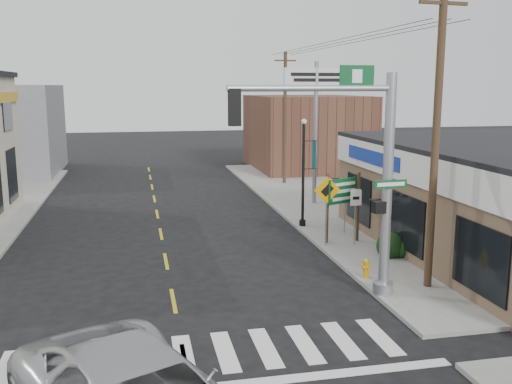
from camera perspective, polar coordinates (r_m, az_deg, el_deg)
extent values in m
plane|color=black|center=(13.87, -7.10, -16.64)|extent=(140.00, 140.00, 0.00)
cube|color=gray|center=(27.91, 9.21, -2.55)|extent=(6.00, 38.00, 0.13)
cube|color=gold|center=(21.30, -8.99, -6.84)|extent=(0.12, 56.00, 0.01)
cube|color=silver|center=(14.23, -7.25, -15.89)|extent=(11.00, 2.20, 0.01)
cube|color=brown|center=(44.39, 5.02, 5.95)|extent=(8.00, 10.00, 5.60)
cylinder|color=#94959D|center=(17.17, 12.99, 0.53)|extent=(0.31, 0.31, 6.57)
cylinder|color=#94959D|center=(16.05, 5.46, 10.30)|extent=(4.82, 0.18, 0.18)
cube|color=black|center=(15.54, -2.46, 8.51)|extent=(0.31, 0.24, 0.99)
cube|color=#0C4520|center=(16.96, 13.32, 0.77)|extent=(1.04, 0.04, 0.24)
cube|color=#0C4520|center=(16.49, 9.93, 11.34)|extent=(1.04, 0.05, 0.60)
cube|color=black|center=(17.14, 12.22, -1.51)|extent=(0.35, 0.28, 0.35)
cube|color=#463220|center=(22.84, 7.13, -1.64)|extent=(0.10, 0.10, 2.80)
cube|color=#463220|center=(23.29, 10.16, -1.49)|extent=(0.10, 0.10, 2.80)
cube|color=#0A4D27|center=(22.87, 8.76, 0.12)|extent=(1.60, 0.05, 1.00)
cylinder|color=#C4930F|center=(19.16, 10.94, -7.68)|extent=(0.19, 0.19, 0.52)
sphere|color=#C4930F|center=(19.07, 10.97, -6.86)|extent=(0.20, 0.20, 0.20)
cylinder|color=gray|center=(22.54, 7.05, -2.18)|extent=(0.06, 0.06, 2.51)
cube|color=#D99404|center=(22.32, 7.13, 0.19)|extent=(1.07, 0.03, 1.07)
cylinder|color=black|center=(25.36, 4.74, 1.71)|extent=(0.12, 0.12, 4.62)
sphere|color=silver|center=(25.11, 4.82, 7.02)|extent=(0.25, 0.25, 0.25)
cube|color=#0E4A54|center=(25.39, 5.83, 3.72)|extent=(0.02, 0.49, 1.24)
cylinder|color=gray|center=(30.35, 5.95, 5.83)|extent=(0.22, 0.22, 7.45)
cube|color=silver|center=(30.26, 6.06, 11.37)|extent=(3.51, 0.18, 0.93)
cylinder|color=black|center=(19.62, 21.73, -4.21)|extent=(0.18, 0.18, 2.89)
ellipsoid|color=#19381B|center=(19.94, 20.77, -6.68)|extent=(1.39, 1.39, 1.04)
ellipsoid|color=black|center=(21.70, 13.28, -5.26)|extent=(1.03, 1.03, 0.77)
cylinder|color=#483526|center=(18.01, 17.53, 4.90)|extent=(0.24, 0.24, 9.14)
cube|color=#483526|center=(18.09, 18.25, 17.52)|extent=(1.59, 0.10, 0.10)
cylinder|color=#48321D|center=(36.65, 2.90, 7.34)|extent=(0.22, 0.22, 8.31)
cube|color=#48321D|center=(36.63, 2.96, 13.00)|extent=(1.45, 0.09, 0.09)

